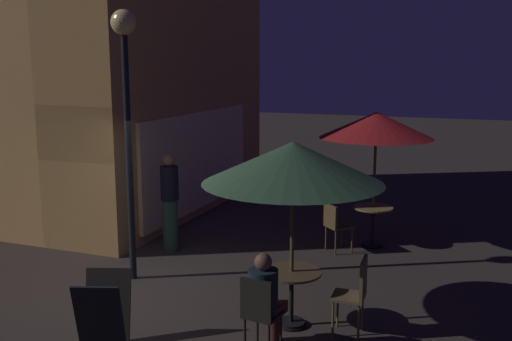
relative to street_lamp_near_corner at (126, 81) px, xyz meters
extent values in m
plane|color=#38302B|center=(-0.77, -0.25, -3.09)|extent=(60.00, 60.00, 0.00)
cube|color=tan|center=(4.13, 1.58, 1.60)|extent=(6.84, 1.62, 9.39)
cube|color=beige|center=(3.79, 0.73, -1.84)|extent=(4.79, 0.08, 2.10)
cylinder|color=black|center=(0.00, 0.00, -1.18)|extent=(0.10, 0.10, 3.82)
sphere|color=#FBD182|center=(0.00, 0.00, 0.85)|extent=(0.38, 0.38, 0.38)
cube|color=black|center=(-1.94, -0.91, -2.63)|extent=(0.45, 0.61, 0.89)
cube|color=black|center=(-2.28, -1.03, -2.63)|extent=(0.45, 0.61, 0.89)
cylinder|color=black|center=(-0.70, -2.84, -3.08)|extent=(0.40, 0.40, 0.03)
cylinder|color=black|center=(-0.70, -2.84, -2.73)|extent=(0.06, 0.06, 0.71)
cylinder|color=#4F3F28|center=(-0.70, -2.84, -2.36)|extent=(0.77, 0.77, 0.03)
cylinder|color=black|center=(3.02, -3.21, -3.08)|extent=(0.40, 0.40, 0.03)
cylinder|color=black|center=(3.02, -3.21, -2.73)|extent=(0.06, 0.06, 0.72)
cylinder|color=olive|center=(3.02, -3.21, -2.36)|extent=(0.73, 0.73, 0.03)
cylinder|color=black|center=(-0.70, -2.84, -3.06)|extent=(0.36, 0.36, 0.06)
cylinder|color=#4B3E21|center=(-0.70, -2.84, -1.91)|extent=(0.05, 0.05, 2.36)
cone|color=#335739|center=(-0.70, -2.84, -0.94)|extent=(2.27, 2.27, 0.52)
cylinder|color=black|center=(3.02, -3.21, -3.06)|extent=(0.36, 0.36, 0.06)
cylinder|color=#4F3823|center=(3.02, -3.21, -1.87)|extent=(0.05, 0.05, 2.44)
cone|color=maroon|center=(3.02, -3.21, -0.84)|extent=(2.04, 2.04, 0.46)
cylinder|color=black|center=(-1.31, -2.61, -2.86)|extent=(0.03, 0.03, 0.45)
cylinder|color=black|center=(-1.35, -2.92, -2.86)|extent=(0.03, 0.03, 0.45)
cylinder|color=black|center=(-1.63, -2.58, -2.86)|extent=(0.03, 0.03, 0.45)
cube|color=black|center=(-1.49, -2.75, -2.62)|extent=(0.44, 0.44, 0.04)
cube|color=black|center=(-1.66, -2.73, -2.37)|extent=(0.09, 0.39, 0.47)
cylinder|color=brown|center=(-0.83, -3.42, -2.85)|extent=(0.03, 0.03, 0.48)
cylinder|color=brown|center=(-0.51, -3.41, -2.85)|extent=(0.03, 0.03, 0.48)
cylinder|color=brown|center=(-0.81, -3.74, -2.85)|extent=(0.03, 0.03, 0.48)
cylinder|color=brown|center=(-0.50, -3.72, -2.85)|extent=(0.03, 0.03, 0.48)
cube|color=brown|center=(-0.66, -3.57, -2.60)|extent=(0.42, 0.42, 0.03)
cube|color=brown|center=(-0.65, -3.75, -2.33)|extent=(0.40, 0.06, 0.49)
cylinder|color=brown|center=(2.75, -2.70, -2.87)|extent=(0.03, 0.03, 0.45)
cylinder|color=brown|center=(2.51, -2.94, -2.87)|extent=(0.03, 0.03, 0.45)
cylinder|color=brown|center=(2.51, -2.46, -2.87)|extent=(0.03, 0.03, 0.45)
cylinder|color=brown|center=(2.27, -2.70, -2.87)|extent=(0.03, 0.03, 0.45)
cube|color=brown|center=(2.51, -2.70, -2.62)|extent=(0.60, 0.60, 0.04)
cube|color=brown|center=(2.37, -2.57, -2.41)|extent=(0.33, 0.33, 0.39)
cube|color=#45221E|center=(-1.35, -2.77, -2.60)|extent=(0.40, 0.39, 0.14)
cylinder|color=#45221E|center=(-1.19, -2.79, -2.85)|extent=(0.14, 0.14, 0.49)
cylinder|color=black|center=(-1.49, -2.75, -2.34)|extent=(0.35, 0.35, 0.53)
sphere|color=brown|center=(-1.49, -2.75, -1.98)|extent=(0.21, 0.21, 0.21)
cylinder|color=#32503C|center=(1.40, 0.12, -2.61)|extent=(0.27, 0.27, 0.95)
cylinder|color=black|center=(1.40, 0.12, -1.83)|extent=(0.32, 0.32, 0.61)
sphere|color=#966F4B|center=(1.40, 0.12, -1.43)|extent=(0.22, 0.22, 0.22)
camera|label=1|loc=(-7.50, -5.01, 0.29)|focal=41.18mm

